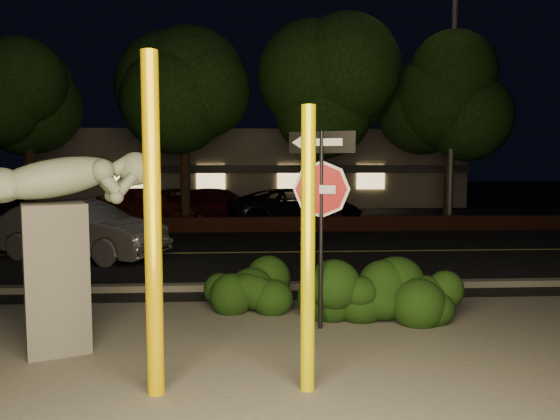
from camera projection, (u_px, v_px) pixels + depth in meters
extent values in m
plane|color=black|center=(254.00, 237.00, 17.30)|extent=(90.00, 90.00, 0.00)
cube|color=#4C4944|center=(267.00, 367.00, 6.36)|extent=(14.00, 6.00, 0.02)
cube|color=black|center=(256.00, 253.00, 14.31)|extent=(80.00, 8.00, 0.01)
cube|color=#C1BA4D|center=(256.00, 252.00, 14.31)|extent=(80.00, 0.12, 0.00)
cube|color=#4C4944|center=(259.00, 286.00, 10.23)|extent=(80.00, 0.25, 0.12)
cube|color=#421E15|center=(254.00, 224.00, 18.57)|extent=(40.00, 0.35, 0.50)
cube|color=black|center=(252.00, 215.00, 24.26)|extent=(40.00, 12.00, 0.01)
cube|color=#6B6156|center=(251.00, 168.00, 32.03)|extent=(22.00, 10.00, 4.00)
cube|color=#333338|center=(251.00, 169.00, 26.96)|extent=(22.00, 0.20, 0.40)
cube|color=#FFD87F|center=(129.00, 177.00, 26.68)|extent=(1.40, 0.08, 1.20)
cube|color=#FFD87F|center=(211.00, 177.00, 26.92)|extent=(1.40, 0.08, 1.20)
cube|color=#FFD87F|center=(291.00, 177.00, 27.17)|extent=(1.40, 0.08, 1.20)
cube|color=#FFD87F|center=(371.00, 177.00, 27.41)|extent=(1.40, 0.08, 1.20)
cylinder|color=black|center=(31.00, 176.00, 19.63)|extent=(0.36, 0.36, 3.75)
ellipsoid|color=black|center=(27.00, 77.00, 19.31)|extent=(4.60, 4.60, 4.14)
cylinder|color=black|center=(185.00, 169.00, 20.14)|extent=(0.36, 0.36, 4.25)
ellipsoid|color=black|center=(183.00, 60.00, 19.78)|extent=(5.20, 5.20, 4.68)
cylinder|color=black|center=(321.00, 172.00, 20.05)|extent=(0.36, 0.36, 4.00)
ellipsoid|color=black|center=(322.00, 70.00, 19.72)|extent=(4.80, 4.80, 4.32)
cylinder|color=black|center=(449.00, 173.00, 20.86)|extent=(0.36, 0.36, 3.90)
ellipsoid|color=black|center=(451.00, 80.00, 20.54)|extent=(4.40, 4.40, 3.96)
cylinder|color=#E2B701|center=(153.00, 228.00, 5.46)|extent=(0.17, 0.17, 3.48)
cylinder|color=#DDD100|center=(308.00, 251.00, 5.58)|extent=(0.15, 0.15, 2.97)
cylinder|color=black|center=(321.00, 232.00, 7.68)|extent=(0.06, 0.06, 2.82)
cube|color=white|center=(321.00, 189.00, 7.62)|extent=(0.40, 0.20, 0.12)
cube|color=black|center=(322.00, 142.00, 7.56)|extent=(0.89, 0.41, 0.30)
cube|color=white|center=(322.00, 142.00, 7.56)|extent=(0.56, 0.26, 0.12)
cube|color=#4C4944|center=(56.00, 278.00, 6.85)|extent=(0.96, 0.96, 1.89)
sphere|color=slate|center=(136.00, 169.00, 7.19)|extent=(0.44, 0.44, 0.44)
ellipsoid|color=black|center=(240.00, 283.00, 8.79)|extent=(1.90, 1.33, 0.90)
ellipsoid|color=black|center=(354.00, 286.00, 8.12)|extent=(1.86, 1.35, 1.10)
ellipsoid|color=black|center=(426.00, 290.00, 8.18)|extent=(1.41, 0.91, 0.96)
cylinder|color=#535459|center=(453.00, 86.00, 19.85)|extent=(0.20, 0.20, 10.24)
imported|color=#A4A4A9|center=(80.00, 230.00, 13.38)|extent=(4.60, 3.11, 1.43)
imported|color=maroon|center=(151.00, 203.00, 21.72)|extent=(4.42, 2.34, 1.43)
imported|color=#3B0D13|center=(220.00, 205.00, 22.00)|extent=(4.74, 2.74, 1.29)
imported|color=black|center=(296.00, 207.00, 20.26)|extent=(5.37, 3.30, 1.39)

